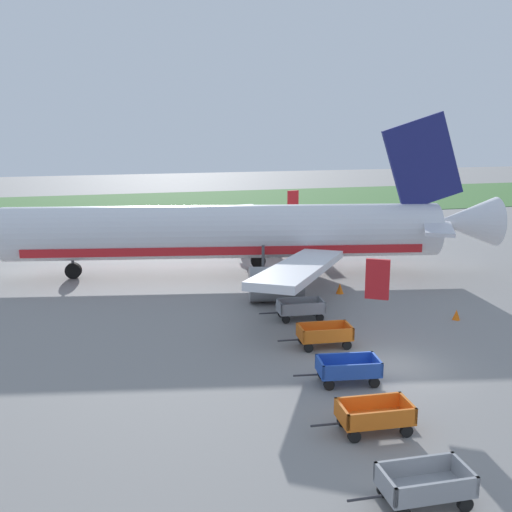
# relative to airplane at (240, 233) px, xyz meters

# --- Properties ---
(ground_plane) EXTENTS (220.00, 220.00, 0.00)m
(ground_plane) POSITION_rel_airplane_xyz_m (2.60, -17.80, -3.05)
(ground_plane) COLOR gray
(grass_strip) EXTENTS (220.00, 28.00, 0.06)m
(grass_strip) POSITION_rel_airplane_xyz_m (2.60, 40.19, -3.02)
(grass_strip) COLOR #3D7033
(grass_strip) RESTS_ON ground
(airplane) EXTENTS (37.48, 30.28, 11.34)m
(airplane) POSITION_rel_airplane_xyz_m (0.00, 0.00, 0.00)
(airplane) COLOR silver
(airplane) RESTS_ON ground
(baggage_cart_nearest) EXTENTS (3.58, 1.51, 1.07)m
(baggage_cart_nearest) POSITION_rel_airplane_xyz_m (-1.35, -27.04, -2.45)
(baggage_cart_nearest) COLOR gray
(baggage_cart_nearest) RESTS_ON ground
(baggage_cart_second_in_row) EXTENTS (3.59, 1.58, 1.07)m
(baggage_cart_second_in_row) POSITION_rel_airplane_xyz_m (-0.86, -22.91, -2.45)
(baggage_cart_second_in_row) COLOR orange
(baggage_cart_second_in_row) RESTS_ON ground
(baggage_cart_third_in_row) EXTENTS (3.62, 1.75, 1.07)m
(baggage_cart_third_in_row) POSITION_rel_airplane_xyz_m (-0.08, -18.92, -2.45)
(baggage_cart_third_in_row) COLOR #234CB2
(baggage_cart_third_in_row) RESTS_ON ground
(baggage_cart_fourth_in_row) EXTENTS (3.60, 1.62, 1.07)m
(baggage_cart_fourth_in_row) POSITION_rel_airplane_xyz_m (0.54, -14.75, -2.45)
(baggage_cart_fourth_in_row) COLOR orange
(baggage_cart_fourth_in_row) RESTS_ON ground
(baggage_cart_far_end) EXTENTS (3.61, 1.64, 1.07)m
(baggage_cart_far_end) POSITION_rel_airplane_xyz_m (0.83, -10.46, -2.45)
(baggage_cart_far_end) COLOR gray
(baggage_cart_far_end) RESTS_ON ground
(traffic_cone_near_plane) EXTENTS (0.42, 0.42, 0.56)m
(traffic_cone_near_plane) POSITION_rel_airplane_xyz_m (9.04, -12.79, -2.77)
(traffic_cone_near_plane) COLOR orange
(traffic_cone_near_plane) RESTS_ON ground
(traffic_cone_mid_apron) EXTENTS (0.50, 0.50, 0.65)m
(traffic_cone_mid_apron) POSITION_rel_airplane_xyz_m (4.97, -6.23, -2.73)
(traffic_cone_mid_apron) COLOR orange
(traffic_cone_mid_apron) RESTS_ON ground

